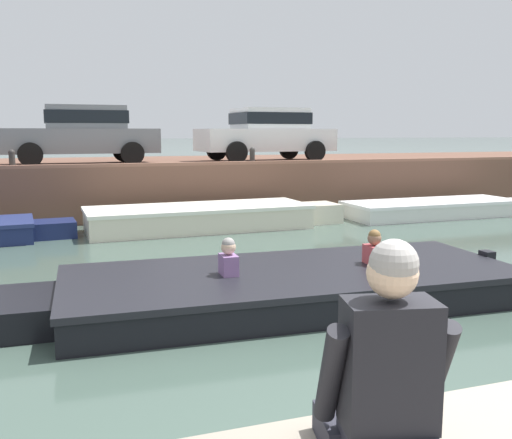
% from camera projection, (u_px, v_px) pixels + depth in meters
% --- Properties ---
extents(ground_plane, '(400.00, 400.00, 0.00)m').
position_uv_depth(ground_plane, '(215.00, 278.00, 8.86)').
color(ground_plane, '#42564C').
extents(far_quay_wall, '(60.00, 6.00, 1.41)m').
position_uv_depth(far_quay_wall, '(138.00, 184.00, 17.16)').
color(far_quay_wall, brown).
rests_on(far_quay_wall, ground).
extents(far_wall_coping, '(60.00, 0.24, 0.08)m').
position_uv_depth(far_wall_coping, '(152.00, 164.00, 14.35)').
color(far_wall_coping, brown).
rests_on(far_wall_coping, far_quay_wall).
extents(boat_moored_central_cream, '(6.18, 1.97, 0.56)m').
position_uv_depth(boat_moored_central_cream, '(210.00, 217.00, 13.38)').
color(boat_moored_central_cream, silver).
rests_on(boat_moored_central_cream, ground).
extents(boat_moored_east_white, '(5.73, 1.70, 0.44)m').
position_uv_depth(boat_moored_east_white, '(439.00, 208.00, 15.38)').
color(boat_moored_east_white, white).
rests_on(boat_moored_east_white, ground).
extents(motorboat_passing, '(7.34, 2.63, 0.92)m').
position_uv_depth(motorboat_passing, '(274.00, 287.00, 7.54)').
color(motorboat_passing, black).
rests_on(motorboat_passing, ground).
extents(car_left_inner_grey, '(4.05, 1.97, 1.54)m').
position_uv_depth(car_left_inner_grey, '(82.00, 132.00, 15.16)').
color(car_left_inner_grey, slate).
rests_on(car_left_inner_grey, far_quay_wall).
extents(car_centre_white, '(3.99, 2.11, 1.54)m').
position_uv_depth(car_centre_white, '(267.00, 132.00, 16.84)').
color(car_centre_white, white).
rests_on(car_centre_white, far_quay_wall).
extents(mooring_bollard_mid, '(0.15, 0.15, 0.44)m').
position_uv_depth(mooring_bollard_mid, '(12.00, 158.00, 13.39)').
color(mooring_bollard_mid, '#2D2B28').
rests_on(mooring_bollard_mid, far_quay_wall).
extents(mooring_bollard_east, '(0.15, 0.15, 0.44)m').
position_uv_depth(mooring_bollard_east, '(252.00, 155.00, 15.32)').
color(mooring_bollard_east, '#2D2B28').
rests_on(mooring_bollard_east, far_quay_wall).
extents(person_seated_left, '(0.58, 0.59, 0.97)m').
position_uv_depth(person_seated_left, '(384.00, 381.00, 2.30)').
color(person_seated_left, '#282833').
rests_on(person_seated_left, near_quay).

